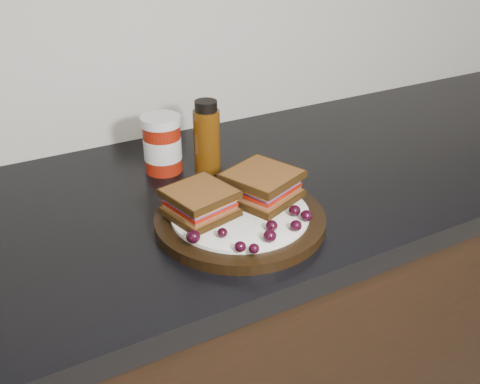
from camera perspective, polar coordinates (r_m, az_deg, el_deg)
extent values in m
cube|color=black|center=(0.95, -10.35, -2.88)|extent=(3.98, 0.60, 0.04)
cylinder|color=black|center=(0.88, 0.00, -2.93)|extent=(0.28, 0.28, 0.02)
ellipsoid|color=black|center=(0.79, -5.00, -4.77)|extent=(0.02, 0.02, 0.02)
ellipsoid|color=black|center=(0.80, -1.88, -4.36)|extent=(0.02, 0.02, 0.01)
ellipsoid|color=black|center=(0.77, 0.03, -5.84)|extent=(0.02, 0.02, 0.02)
ellipsoid|color=black|center=(0.77, 1.50, -6.05)|extent=(0.02, 0.02, 0.01)
ellipsoid|color=black|center=(0.79, 3.21, -4.69)|extent=(0.02, 0.02, 0.02)
ellipsoid|color=black|center=(0.82, 3.39, -3.60)|extent=(0.02, 0.02, 0.02)
ellipsoid|color=black|center=(0.82, 5.99, -3.58)|extent=(0.02, 0.02, 0.02)
ellipsoid|color=black|center=(0.85, 7.10, -2.52)|extent=(0.02, 0.02, 0.02)
ellipsoid|color=black|center=(0.86, 5.85, -1.98)|extent=(0.02, 0.02, 0.02)
ellipsoid|color=black|center=(0.87, 3.31, -1.37)|extent=(0.02, 0.02, 0.02)
ellipsoid|color=black|center=(0.91, 3.92, -0.01)|extent=(0.02, 0.02, 0.02)
ellipsoid|color=black|center=(0.92, 2.18, 0.16)|extent=(0.02, 0.02, 0.02)
ellipsoid|color=black|center=(0.92, 1.63, 0.26)|extent=(0.02, 0.02, 0.01)
ellipsoid|color=black|center=(0.88, -5.92, -1.31)|extent=(0.02, 0.02, 0.01)
ellipsoid|color=black|center=(0.85, -5.96, -2.53)|extent=(0.02, 0.02, 0.02)
ellipsoid|color=black|center=(0.84, -4.29, -2.82)|extent=(0.02, 0.02, 0.02)
ellipsoid|color=black|center=(0.88, -4.96, -1.34)|extent=(0.02, 0.02, 0.02)
ellipsoid|color=black|center=(0.85, -4.84, -2.28)|extent=(0.02, 0.02, 0.02)
ellipsoid|color=black|center=(0.83, -4.94, -3.05)|extent=(0.02, 0.02, 0.02)
cylinder|color=maroon|center=(1.04, -8.29, 5.08)|extent=(0.09, 0.09, 0.11)
cylinder|color=#532C08|center=(1.03, -3.56, 5.92)|extent=(0.06, 0.06, 0.14)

